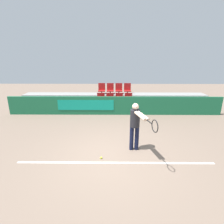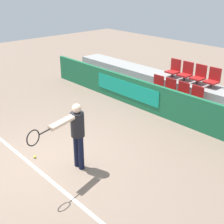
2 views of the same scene
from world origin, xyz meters
name	(u,v)px [view 2 (image 2 of 2)]	position (x,y,z in m)	size (l,w,h in m)	color
ground_plane	(51,162)	(0.00, 0.00, 0.00)	(30.00, 30.00, 0.00)	#7A6656
court_baseline	(36,168)	(0.00, -0.40, 0.00)	(5.69, 0.08, 0.01)	white
barrier_wall	(161,101)	(-0.03, 4.03, 0.48)	(11.09, 0.14, 0.96)	#19603D
bleacher_tier_front	(171,106)	(0.00, 4.56, 0.20)	(10.69, 0.89, 0.41)	gray
bleacher_tier_middle	(188,93)	(0.00, 5.45, 0.41)	(10.69, 0.89, 0.82)	gray
stadium_chair_0	(157,85)	(-0.77, 4.68, 0.68)	(0.41, 0.39, 0.61)	#333333
stadium_chair_1	(169,89)	(-0.26, 4.68, 0.68)	(0.41, 0.39, 0.61)	#333333
stadium_chair_2	(181,93)	(0.26, 4.68, 0.68)	(0.41, 0.39, 0.61)	#333333
stadium_chair_3	(195,97)	(0.77, 4.68, 0.68)	(0.41, 0.39, 0.61)	#333333
stadium_chair_4	(174,69)	(-0.77, 5.57, 1.09)	(0.41, 0.39, 0.61)	#333333
stadium_chair_5	(186,72)	(-0.26, 5.57, 1.09)	(0.41, 0.39, 0.61)	#333333
stadium_chair_6	(199,75)	(0.26, 5.57, 1.09)	(0.41, 0.39, 0.61)	#333333
stadium_chair_7	(213,79)	(0.77, 5.57, 1.09)	(0.41, 0.39, 0.61)	#333333
tennis_player	(75,131)	(0.63, 0.30, 0.97)	(0.53, 1.54, 1.57)	black
tennis_ball	(35,157)	(-0.43, -0.19, 0.03)	(0.07, 0.07, 0.07)	#CCDB33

